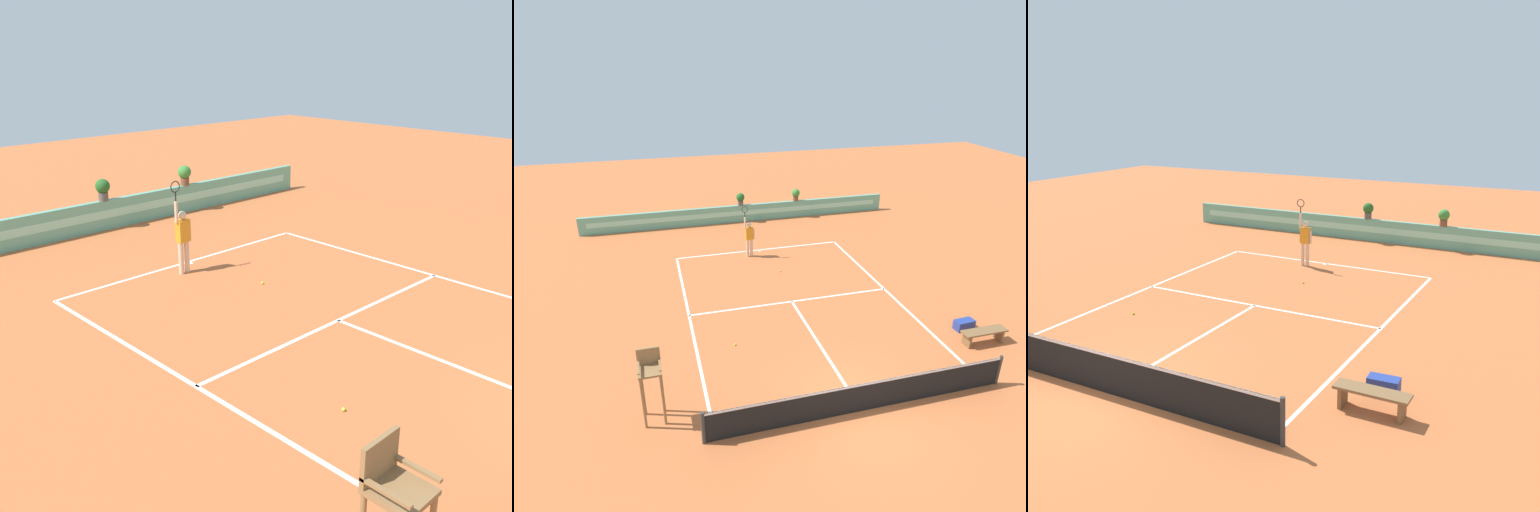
# 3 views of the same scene
# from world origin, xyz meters

# --- Properties ---
(ground_plane) EXTENTS (60.00, 60.00, 0.00)m
(ground_plane) POSITION_xyz_m (0.00, 6.00, 0.00)
(ground_plane) COLOR #BC6033
(court_lines) EXTENTS (8.32, 11.94, 0.01)m
(court_lines) POSITION_xyz_m (0.00, 6.72, 0.00)
(court_lines) COLOR white
(court_lines) RESTS_ON ground
(back_wall_barrier) EXTENTS (18.00, 0.21, 1.00)m
(back_wall_barrier) POSITION_xyz_m (0.00, 16.39, 0.50)
(back_wall_barrier) COLOR #60A88E
(back_wall_barrier) RESTS_ON ground
(umpire_chair) EXTENTS (0.60, 0.60, 2.14)m
(umpire_chair) POSITION_xyz_m (-5.57, 1.26, 1.34)
(umpire_chair) COLOR olive
(umpire_chair) RESTS_ON ground
(tennis_player) EXTENTS (0.62, 0.23, 2.58)m
(tennis_player) POSITION_xyz_m (-0.62, 11.26, 1.05)
(tennis_player) COLOR beige
(tennis_player) RESTS_ON ground
(tennis_ball_near_baseline) EXTENTS (0.07, 0.07, 0.07)m
(tennis_ball_near_baseline) POSITION_xyz_m (0.32, 9.18, 0.03)
(tennis_ball_near_baseline) COLOR #CCE033
(tennis_ball_near_baseline) RESTS_ON ground
(tennis_ball_mid_court) EXTENTS (0.07, 0.07, 0.07)m
(tennis_ball_mid_court) POSITION_xyz_m (-2.80, 4.03, 0.03)
(tennis_ball_mid_court) COLOR #CCE033
(tennis_ball_mid_court) RESTS_ON ground
(potted_plant_right) EXTENTS (0.48, 0.48, 0.72)m
(potted_plant_right) POSITION_xyz_m (3.42, 16.39, 1.41)
(potted_plant_right) COLOR brown
(potted_plant_right) RESTS_ON back_wall_barrier
(potted_plant_centre) EXTENTS (0.48, 0.48, 0.72)m
(potted_plant_centre) POSITION_xyz_m (0.03, 16.39, 1.41)
(potted_plant_centre) COLOR #514C47
(potted_plant_centre) RESTS_ON back_wall_barrier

